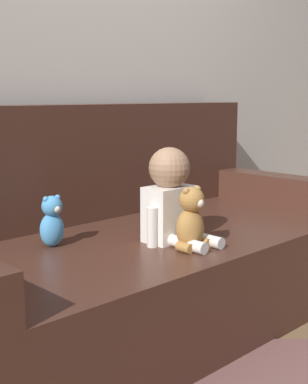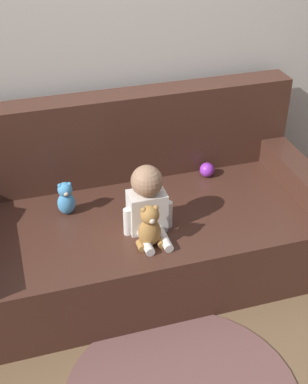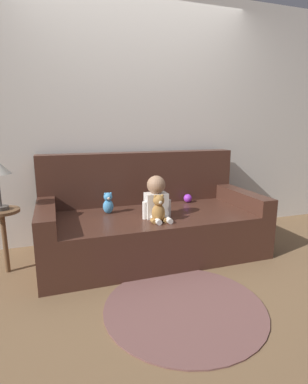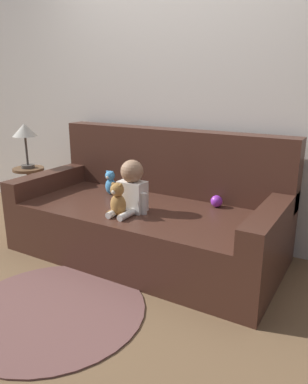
% 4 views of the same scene
% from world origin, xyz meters
% --- Properties ---
extents(ground_plane, '(12.00, 12.00, 0.00)m').
position_xyz_m(ground_plane, '(0.00, 0.00, 0.00)').
color(ground_plane, brown).
extents(wall_back, '(8.00, 0.05, 2.60)m').
position_xyz_m(wall_back, '(0.00, 0.58, 1.30)').
color(wall_back, silver).
rests_on(wall_back, ground_plane).
extents(couch, '(2.08, 0.99, 0.96)m').
position_xyz_m(couch, '(0.00, 0.07, 0.31)').
color(couch, '#47281E').
rests_on(couch, ground_plane).
extents(person_baby, '(0.27, 0.32, 0.38)m').
position_xyz_m(person_baby, '(-0.01, -0.16, 0.59)').
color(person_baby, white).
rests_on(person_baby, couch).
extents(teddy_bear_brown, '(0.14, 0.11, 0.25)m').
position_xyz_m(teddy_bear_brown, '(-0.04, -0.30, 0.53)').
color(teddy_bear_brown, '#AD7A3D').
rests_on(teddy_bear_brown, couch).
extents(plush_toy_side, '(0.10, 0.09, 0.20)m').
position_xyz_m(plush_toy_side, '(-0.41, 0.10, 0.52)').
color(plush_toy_side, '#4C9EDB').
rests_on(plush_toy_side, couch).
extents(toy_ball, '(0.09, 0.09, 0.09)m').
position_xyz_m(toy_ball, '(0.49, 0.25, 0.46)').
color(toy_ball, purple).
rests_on(toy_ball, couch).
extents(floor_rug, '(1.12, 1.12, 0.01)m').
position_xyz_m(floor_rug, '(-0.08, -0.94, 0.01)').
color(floor_rug, brown).
rests_on(floor_rug, ground_plane).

